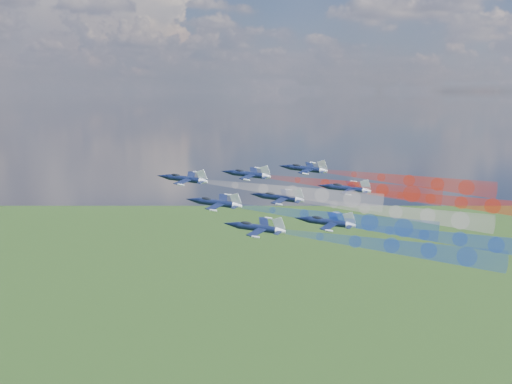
{
  "coord_description": "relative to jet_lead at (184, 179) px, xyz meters",
  "views": [
    {
      "loc": [
        -15.19,
        -127.57,
        179.99
      ],
      "look_at": [
        3.55,
        6.52,
        158.28
      ],
      "focal_mm": 44.03,
      "sensor_mm": 36.0,
      "label": 1
    }
  ],
  "objects": [
    {
      "name": "jet_lead",
      "position": [
        0.0,
        0.0,
        0.0
      ],
      "size": [
        15.41,
        14.43,
        5.99
      ],
      "primitive_type": null,
      "rotation": [
        0.08,
        -0.17,
        1.16
      ],
      "color": "black"
    },
    {
      "name": "trail_lead",
      "position": [
        22.97,
        -9.55,
        -2.02
      ],
      "size": [
        37.46,
        19.43,
        7.95
      ],
      "primitive_type": null,
      "rotation": [
        0.08,
        -0.17,
        1.16
      ],
      "color": "white"
    },
    {
      "name": "jet_inner_left",
      "position": [
        6.08,
        -14.14,
        -3.18
      ],
      "size": [
        15.41,
        14.43,
        5.99
      ],
      "primitive_type": null,
      "rotation": [
        0.08,
        -0.17,
        1.16
      ],
      "color": "black"
    },
    {
      "name": "trail_inner_left",
      "position": [
        29.05,
        -23.69,
        -5.2
      ],
      "size": [
        37.46,
        19.43,
        7.95
      ],
      "primitive_type": null,
      "rotation": [
        0.08,
        -0.17,
        1.16
      ],
      "color": "blue"
    },
    {
      "name": "jet_inner_right",
      "position": [
        15.08,
        4.59,
        0.18
      ],
      "size": [
        15.41,
        14.43,
        5.99
      ],
      "primitive_type": null,
      "rotation": [
        0.08,
        -0.17,
        1.16
      ],
      "color": "black"
    },
    {
      "name": "trail_inner_right",
      "position": [
        38.05,
        -4.96,
        -1.84
      ],
      "size": [
        37.46,
        19.43,
        7.95
      ],
      "primitive_type": null,
      "rotation": [
        0.08,
        -0.17,
        1.16
      ],
      "color": "red"
    },
    {
      "name": "jet_outer_left",
      "position": [
        12.77,
        -26.96,
        -5.83
      ],
      "size": [
        15.41,
        14.43,
        5.99
      ],
      "primitive_type": null,
      "rotation": [
        0.08,
        -0.17,
        1.16
      ],
      "color": "black"
    },
    {
      "name": "trail_outer_left",
      "position": [
        35.74,
        -36.51,
        -7.85
      ],
      "size": [
        37.46,
        19.43,
        7.95
      ],
      "primitive_type": null,
      "rotation": [
        0.08,
        -0.17,
        1.16
      ],
      "color": "blue"
    },
    {
      "name": "jet_center_third",
      "position": [
        20.29,
        -8.64,
        -3.31
      ],
      "size": [
        15.41,
        14.43,
        5.99
      ],
      "primitive_type": null,
      "rotation": [
        0.08,
        -0.17,
        1.16
      ],
      "color": "black"
    },
    {
      "name": "trail_center_third",
      "position": [
        43.26,
        -18.19,
        -5.33
      ],
      "size": [
        37.46,
        19.43,
        7.95
      ],
      "primitive_type": null,
      "rotation": [
        0.08,
        -0.17,
        1.16
      ],
      "color": "white"
    },
    {
      "name": "jet_outer_right",
      "position": [
        29.6,
        7.98,
        0.84
      ],
      "size": [
        15.41,
        14.43,
        5.99
      ],
      "primitive_type": null,
      "rotation": [
        0.08,
        -0.17,
        1.16
      ],
      "color": "black"
    },
    {
      "name": "trail_outer_right",
      "position": [
        52.58,
        -1.57,
        -1.19
      ],
      "size": [
        37.46,
        19.43,
        7.95
      ],
      "primitive_type": null,
      "rotation": [
        0.08,
        -0.17,
        1.16
      ],
      "color": "red"
    },
    {
      "name": "jet_rear_left",
      "position": [
        27.22,
        -23.87,
        -5.81
      ],
      "size": [
        15.41,
        14.43,
        5.99
      ],
      "primitive_type": null,
      "rotation": [
        0.08,
        -0.17,
        1.16
      ],
      "color": "black"
    },
    {
      "name": "trail_rear_left",
      "position": [
        50.19,
        -33.42,
        -7.83
      ],
      "size": [
        37.46,
        19.43,
        7.95
      ],
      "primitive_type": null,
      "rotation": [
        0.08,
        -0.17,
        1.16
      ],
      "color": "blue"
    },
    {
      "name": "jet_rear_right",
      "position": [
        36.32,
        -5.3,
        -2.19
      ],
      "size": [
        15.41,
        14.43,
        5.99
      ],
      "primitive_type": null,
      "rotation": [
        0.08,
        -0.17,
        1.16
      ],
      "color": "black"
    },
    {
      "name": "trail_rear_right",
      "position": [
        59.29,
        -14.85,
        -4.21
      ],
      "size": [
        37.46,
        19.43,
        7.95
      ],
      "primitive_type": null,
      "rotation": [
        0.08,
        -0.17,
        1.16
      ],
      "color": "red"
    }
  ]
}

